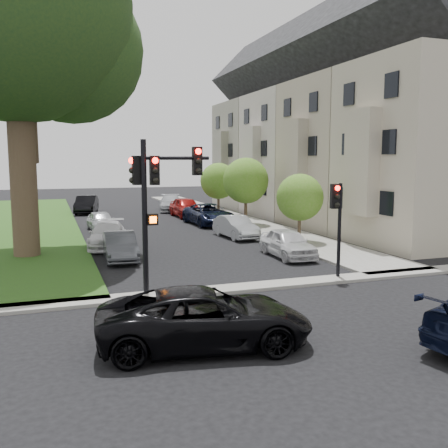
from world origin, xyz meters
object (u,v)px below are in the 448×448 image
object	(u,v)px
car_cross_near	(205,318)
car_parked_5	(120,246)
eucalyptus	(13,5)
traffic_signal_secondary	(337,213)
car_parked_2	(209,214)
car_parked_9	(87,205)
traffic_signal_main	(156,189)
car_parked_3	(186,207)
small_tree_b	(246,181)
car_parked_0	(288,243)
small_tree_a	(300,197)
car_parked_1	(236,227)
car_parked_4	(171,203)
car_parked_7	(101,221)
small_tree_c	(218,181)
car_parked_6	(108,235)

from	to	relation	value
car_cross_near	car_parked_5	world-z (taller)	car_cross_near
eucalyptus	traffic_signal_secondary	size ratio (longest dim) A/B	4.50
car_parked_2	car_parked_9	bearing A→B (deg)	122.25
traffic_signal_main	car_parked_3	xyz separation A→B (m)	(7.08, 22.59, -2.86)
small_tree_b	car_parked_0	world-z (taller)	small_tree_b
small_tree_a	car_cross_near	distance (m)	16.11
traffic_signal_secondary	car_parked_1	size ratio (longest dim) A/B	0.93
car_parked_0	car_parked_4	xyz separation A→B (m)	(-0.25, 23.03, 0.05)
car_parked_1	car_parked_7	size ratio (longest dim) A/B	1.05
car_parked_5	small_tree_c	bearing A→B (deg)	58.95
small_tree_c	car_parked_4	distance (m)	6.81
traffic_signal_main	car_cross_near	distance (m)	5.86
traffic_signal_main	car_parked_0	world-z (taller)	traffic_signal_main
small_tree_a	car_parked_6	distance (m)	10.58
car_cross_near	car_parked_1	bearing A→B (deg)	-14.49
traffic_signal_secondary	car_parked_6	size ratio (longest dim) A/B	0.81
car_parked_5	car_parked_1	bearing A→B (deg)	33.12
car_parked_4	car_parked_9	world-z (taller)	car_parked_9
traffic_signal_secondary	car_parked_2	world-z (taller)	traffic_signal_secondary
car_parked_3	car_parked_6	bearing A→B (deg)	-122.90
small_tree_b	car_parked_3	size ratio (longest dim) A/B	1.01
eucalyptus	car_cross_near	bearing A→B (deg)	-71.13
small_tree_c	car_parked_5	distance (m)	18.27
car_parked_6	small_tree_a	bearing A→B (deg)	-3.84
car_parked_3	car_parked_7	world-z (taller)	car_parked_3
small_tree_a	car_parked_3	xyz separation A→B (m)	(-2.50, 14.76, -1.78)
car_cross_near	car_parked_9	world-z (taller)	car_parked_9
eucalyptus	car_parked_1	distance (m)	16.08
eucalyptus	car_parked_1	xyz separation A→B (m)	(11.62, 2.34, -10.87)
car_cross_near	car_parked_9	size ratio (longest dim) A/B	1.14
small_tree_b	car_parked_3	world-z (taller)	small_tree_b
small_tree_a	car_parked_1	bearing A→B (deg)	128.57
car_parked_0	car_parked_2	distance (m)	12.68
car_parked_1	car_parked_3	size ratio (longest dim) A/B	0.85
car_parked_0	car_parked_7	size ratio (longest dim) A/B	1.05
small_tree_a	traffic_signal_secondary	bearing A→B (deg)	-108.19
traffic_signal_secondary	car_parked_9	world-z (taller)	traffic_signal_secondary
car_parked_7	car_parked_9	bearing A→B (deg)	86.73
eucalyptus	car_parked_6	world-z (taller)	eucalyptus
car_parked_1	traffic_signal_main	bearing A→B (deg)	-126.60
car_parked_7	car_parked_9	distance (m)	11.50
car_parked_5	car_parked_7	xyz separation A→B (m)	(0.14, 10.06, -0.00)
car_parked_7	car_parked_1	bearing A→B (deg)	-41.47
small_tree_c	car_parked_9	size ratio (longest dim) A/B	0.94
car_parked_0	car_parked_9	bearing A→B (deg)	110.04
car_parked_4	car_parked_0	bearing A→B (deg)	-77.53
car_parked_2	car_parked_6	bearing A→B (deg)	-141.22
small_tree_c	car_cross_near	world-z (taller)	small_tree_c
eucalyptus	small_tree_a	size ratio (longest dim) A/B	4.34
small_tree_b	car_parked_4	size ratio (longest dim) A/B	0.95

